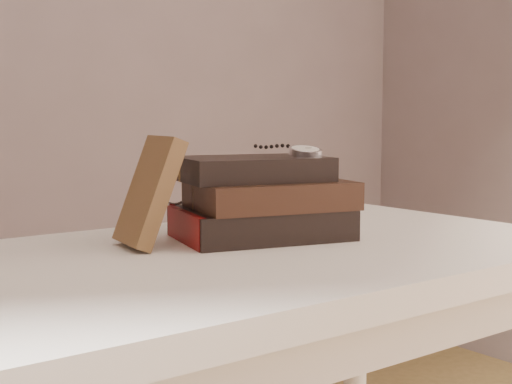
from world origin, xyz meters
TOP-DOWN VIEW (x-y plane):
  - table at (0.00, 0.35)m, footprint 1.00×0.60m
  - book_stack at (0.04, 0.41)m, footprint 0.30×0.24m
  - journal at (-0.14, 0.45)m, footprint 0.10×0.11m
  - pocket_watch at (0.11, 0.38)m, footprint 0.07×0.16m
  - eyeglasses at (-0.03, 0.52)m, footprint 0.14×0.15m

SIDE VIEW (x-z plane):
  - table at x=0.00m, z-range 0.28..1.03m
  - book_stack at x=0.04m, z-range 0.75..0.88m
  - eyeglasses at x=-0.03m, z-range 0.80..0.85m
  - journal at x=-0.14m, z-range 0.75..0.92m
  - pocket_watch at x=0.11m, z-range 0.88..0.90m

